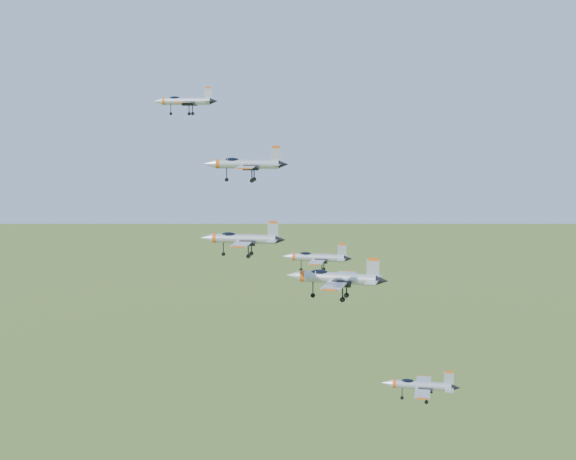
% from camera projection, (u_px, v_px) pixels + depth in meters
% --- Properties ---
extents(jet_lead, '(11.81, 9.92, 3.17)m').
position_uv_depth(jet_lead, '(185.00, 101.00, 140.74)').
color(jet_lead, '#A3A9AF').
extents(jet_left_high, '(13.07, 11.09, 3.54)m').
position_uv_depth(jet_left_high, '(245.00, 164.00, 122.92)').
color(jet_left_high, '#A3A9AF').
extents(jet_right_high, '(10.46, 8.82, 2.82)m').
position_uv_depth(jet_right_high, '(242.00, 239.00, 96.38)').
color(jet_right_high, '#A3A9AF').
extents(jet_left_low, '(10.57, 8.86, 2.83)m').
position_uv_depth(jet_left_low, '(316.00, 257.00, 119.23)').
color(jet_left_low, '#A3A9AF').
extents(jet_right_low, '(13.77, 11.42, 3.68)m').
position_uv_depth(jet_right_low, '(335.00, 278.00, 104.71)').
color(jet_right_low, '#A3A9AF').
extents(jet_trail, '(10.77, 9.03, 2.89)m').
position_uv_depth(jet_trail, '(419.00, 385.00, 109.78)').
color(jet_trail, '#A3A9AF').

